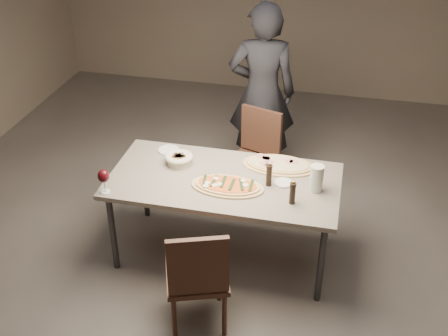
% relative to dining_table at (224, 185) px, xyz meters
% --- Properties ---
extents(room, '(7.00, 7.00, 7.00)m').
position_rel_dining_table_xyz_m(room, '(0.00, 0.00, 0.71)').
color(room, '#57504B').
rests_on(room, ground).
extents(dining_table, '(1.80, 0.90, 0.75)m').
position_rel_dining_table_xyz_m(dining_table, '(0.00, 0.00, 0.00)').
color(dining_table, gray).
rests_on(dining_table, ground).
extents(zucchini_pizza, '(0.56, 0.31, 0.05)m').
position_rel_dining_table_xyz_m(zucchini_pizza, '(0.05, -0.11, 0.07)').
color(zucchini_pizza, tan).
rests_on(zucchini_pizza, dining_table).
extents(ham_pizza, '(0.60, 0.33, 0.04)m').
position_rel_dining_table_xyz_m(ham_pizza, '(0.39, 0.28, 0.07)').
color(ham_pizza, tan).
rests_on(ham_pizza, dining_table).
extents(bread_basket, '(0.23, 0.23, 0.08)m').
position_rel_dining_table_xyz_m(bread_basket, '(-0.41, 0.14, 0.11)').
color(bread_basket, beige).
rests_on(bread_basket, dining_table).
extents(oil_dish, '(0.14, 0.14, 0.02)m').
position_rel_dining_table_xyz_m(oil_dish, '(0.46, 0.03, 0.07)').
color(oil_dish, white).
rests_on(oil_dish, dining_table).
extents(pepper_mill_left, '(0.05, 0.05, 0.20)m').
position_rel_dining_table_xyz_m(pepper_mill_left, '(0.35, -0.01, 0.15)').
color(pepper_mill_left, black).
rests_on(pepper_mill_left, dining_table).
extents(pepper_mill_right, '(0.05, 0.05, 0.19)m').
position_rel_dining_table_xyz_m(pepper_mill_right, '(0.56, -0.21, 0.15)').
color(pepper_mill_right, black).
rests_on(pepper_mill_right, dining_table).
extents(carafe, '(0.10, 0.10, 0.21)m').
position_rel_dining_table_xyz_m(carafe, '(0.71, 0.00, 0.16)').
color(carafe, silver).
rests_on(carafe, dining_table).
extents(wine_glass, '(0.09, 0.09, 0.20)m').
position_rel_dining_table_xyz_m(wine_glass, '(-0.83, -0.38, 0.19)').
color(wine_glass, silver).
rests_on(wine_glass, dining_table).
extents(side_plate, '(0.18, 0.18, 0.01)m').
position_rel_dining_table_xyz_m(side_plate, '(-0.56, 0.32, 0.06)').
color(side_plate, white).
rests_on(side_plate, dining_table).
extents(chair_near, '(0.55, 0.55, 0.90)m').
position_rel_dining_table_xyz_m(chair_near, '(0.01, -0.84, -0.19)').
color(chair_near, '#43271C').
rests_on(chair_near, ground).
extents(chair_far, '(0.54, 0.54, 0.90)m').
position_rel_dining_table_xyz_m(chair_far, '(0.09, 0.89, -0.19)').
color(chair_far, '#43271C').
rests_on(chair_far, ground).
extents(diner, '(0.71, 0.53, 1.79)m').
position_rel_dining_table_xyz_m(diner, '(0.06, 1.34, 0.20)').
color(diner, black).
rests_on(diner, ground).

